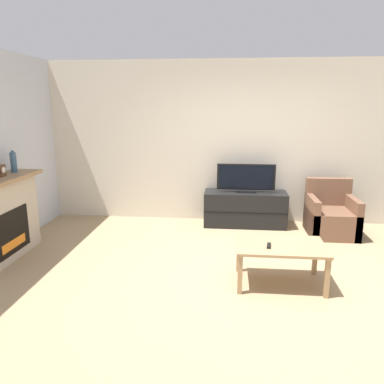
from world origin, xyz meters
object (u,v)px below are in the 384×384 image
tv_stand (245,209)px  remote (269,246)px  mantel_vase_right (13,162)px  tv (246,179)px  mantel_clock (1,171)px  armchair (331,217)px  coffee_table (280,249)px

tv_stand → remote: bearing=-85.6°
mantel_vase_right → tv: size_ratio=0.32×
mantel_vase_right → mantel_clock: mantel_vase_right is taller
mantel_clock → tv_stand: 3.66m
armchair → tv: bearing=167.2°
mantel_vase_right → tv: (3.16, 1.33, -0.44)m
mantel_vase_right → armchair: mantel_vase_right is taller
mantel_vase_right → armchair: (4.47, 1.04, -0.94)m
mantel_vase_right → coffee_table: 3.64m
tv → tv_stand: bearing=90.0°
mantel_vase_right → tv_stand: mantel_vase_right is taller
armchair → tv_stand: bearing=167.1°
mantel_clock → coffee_table: size_ratio=0.15×
tv → armchair: bearing=-12.8°
mantel_vase_right → coffee_table: mantel_vase_right is taller
mantel_vase_right → remote: (3.33, -0.82, -0.75)m
tv_stand → remote: tv_stand is taller
mantel_vase_right → tv: bearing=22.9°
armchair → coffee_table: size_ratio=0.86×
tv_stand → armchair: bearing=-12.9°
coffee_table → remote: remote is taller
tv → remote: 2.19m
mantel_vase_right → coffee_table: size_ratio=0.31×
tv_stand → tv: size_ratio=1.42×
mantel_clock → tv_stand: mantel_clock is taller
tv_stand → tv: (0.00, -0.00, 0.50)m
mantel_clock → remote: (3.33, -0.53, -0.68)m
mantel_clock → armchair: mantel_clock is taller
coffee_table → mantel_vase_right: bearing=167.7°
mantel_clock → coffee_table: bearing=-7.5°
mantel_clock → tv_stand: (3.16, 1.63, -0.87)m
tv → coffee_table: (0.30, -2.09, -0.38)m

